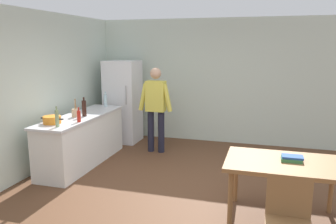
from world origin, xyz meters
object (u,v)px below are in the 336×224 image
refrigerator (123,102)px  bottle_water_clear (105,100)px  dining_table (285,168)px  cooking_pot (52,120)px  bottle_wine_dark (84,108)px  bottle_vinegar_tall (57,118)px  book_stack (292,158)px  bottle_sauce_red (79,116)px  chair (288,217)px  utensil_jar (75,112)px  person (156,104)px

refrigerator → bottle_water_clear: refrigerator is taller
dining_table → cooking_pot: bearing=173.4°
dining_table → bottle_water_clear: (-3.40, 2.06, 0.35)m
refrigerator → bottle_wine_dark: 1.66m
cooking_pot → dining_table: bearing=-6.6°
bottle_vinegar_tall → book_stack: (3.37, -0.18, -0.25)m
cooking_pot → bottle_sauce_red: 0.42m
refrigerator → book_stack: refrigerator is taller
book_stack → bottle_wine_dark: bearing=163.5°
chair → bottle_vinegar_tall: size_ratio=2.84×
utensil_jar → dining_table: bearing=-15.5°
cooking_pot → book_stack: cooking_pot is taller
dining_table → bottle_wine_dark: size_ratio=4.12×
person → bottle_vinegar_tall: person is taller
person → bottle_wine_dark: size_ratio=5.00×
refrigerator → chair: bearing=-48.0°
chair → bottle_water_clear: (-3.40, 3.02, 0.49)m
refrigerator → chair: refrigerator is taller
utensil_jar → book_stack: 3.63m
bottle_vinegar_tall → bottle_water_clear: (-0.11, 1.83, -0.01)m
refrigerator → bottle_wine_dark: (-0.00, -1.65, 0.15)m
refrigerator → utensil_jar: bearing=-94.3°
refrigerator → person: bearing=-30.2°
cooking_pot → utensil_jar: bearing=82.0°
bottle_vinegar_tall → bottle_sauce_red: size_ratio=1.33×
bottle_vinegar_tall → refrigerator: bearing=90.2°
bottle_water_clear → book_stack: bearing=-30.0°
bottle_wine_dark → bottle_vinegar_tall: bearing=-89.2°
cooking_pot → bottle_vinegar_tall: size_ratio=1.25×
refrigerator → dining_table: size_ratio=1.29×
bottle_sauce_red → book_stack: size_ratio=0.94×
cooking_pot → bottle_wine_dark: (0.21, 0.64, 0.09)m
cooking_pot → utensil_jar: (0.08, 0.55, 0.02)m
book_stack → refrigerator: bearing=141.8°
refrigerator → utensil_jar: 1.75m
person → bottle_water_clear: 1.06m
chair → bottle_wine_dark: size_ratio=2.68×
person → bottle_vinegar_tall: (-0.94, -1.92, 0.06)m
dining_table → bottle_sauce_red: (-3.16, 0.63, 0.32)m
bottle_wine_dark → cooking_pot: bearing=-107.8°
person → utensil_jar: (-1.08, -1.19, 0.00)m
person → book_stack: person is taller
dining_table → bottle_wine_dark: bearing=162.4°
bottle_wine_dark → book_stack: (3.38, -1.00, -0.26)m
utensil_jar → bottle_sauce_red: (0.27, -0.32, 0.02)m
refrigerator → bottle_vinegar_tall: 2.48m
dining_table → bottle_water_clear: 3.99m
cooking_pot → book_stack: 3.61m
chair → bottle_water_clear: size_ratio=3.03×
person → bottle_sauce_red: (-0.81, -1.52, 0.02)m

